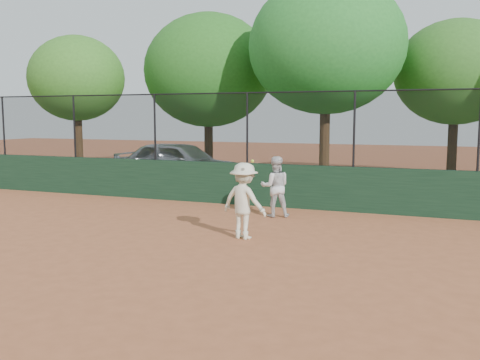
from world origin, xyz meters
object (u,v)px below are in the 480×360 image
at_px(player_second, 275,187).
at_px(tree_0, 76,79).
at_px(player_main, 244,201).
at_px(parked_car, 180,164).
at_px(tree_1, 208,71).
at_px(tree_2, 326,46).
at_px(tree_3, 456,73).

relative_size(player_second, tree_0, 0.26).
height_order(player_second, player_main, player_main).
bearing_deg(parked_car, player_main, -140.75).
xyz_separation_m(tree_1, tree_2, (5.28, -1.57, 0.56)).
height_order(tree_1, tree_3, tree_1).
bearing_deg(tree_0, tree_2, 1.01).
bearing_deg(tree_0, player_main, -37.75).
distance_m(tree_0, tree_1, 5.57).
distance_m(parked_car, tree_0, 6.84).
distance_m(player_second, tree_0, 12.63).
xyz_separation_m(player_second, tree_0, (-10.69, 5.84, 3.32)).
height_order(parked_car, tree_2, tree_2).
height_order(parked_car, player_second, parked_car).
distance_m(player_main, tree_3, 12.26).
relative_size(tree_2, tree_3, 1.22).
xyz_separation_m(tree_0, tree_3, (14.78, 2.73, 0.02)).
bearing_deg(player_second, tree_0, -51.58).
bearing_deg(player_main, tree_1, 118.73).
bearing_deg(tree_0, parked_car, -16.66).
xyz_separation_m(tree_1, tree_3, (9.50, 0.98, -0.29)).
bearing_deg(tree_0, tree_1, 18.33).
relative_size(parked_car, tree_2, 0.67).
distance_m(player_second, tree_2, 7.34).
height_order(player_second, tree_3, tree_3).
bearing_deg(player_second, tree_1, -77.46).
relative_size(player_second, tree_2, 0.21).
relative_size(parked_car, player_main, 2.89).
height_order(tree_2, tree_3, tree_2).
relative_size(tree_1, tree_2, 0.92).
relative_size(player_main, tree_1, 0.25).
bearing_deg(tree_2, tree_0, -178.99).
xyz_separation_m(tree_2, tree_3, (4.22, 2.55, -0.84)).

